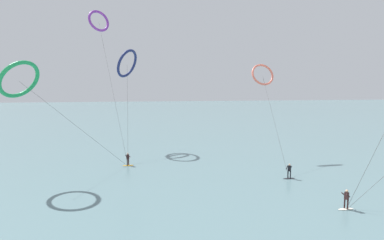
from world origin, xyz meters
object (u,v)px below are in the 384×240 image
object	(u,v)px
kite_violet	(99,21)
kite_coral	(263,75)
kite_navy	(127,64)
surfer_amber	(128,160)
surfer_ivory	(346,201)
kite_emerald	(19,80)
surfer_charcoal	(289,172)

from	to	relation	value
kite_violet	kite_coral	world-z (taller)	kite_violet
kite_navy	kite_coral	xyz separation A→B (m)	(19.46, -9.06, -2.02)
kite_violet	kite_navy	world-z (taller)	kite_violet
kite_coral	surfer_amber	bearing A→B (deg)	-177.78
surfer_ivory	surfer_amber	xyz separation A→B (m)	(-18.50, 17.31, 0.00)
surfer_ivory	surfer_amber	world-z (taller)	same
surfer_amber	kite_emerald	bearing A→B (deg)	-30.03
surfer_amber	kite_coral	xyz separation A→B (m)	(19.20, 2.32, 11.19)
surfer_charcoal	surfer_ivory	world-z (taller)	same
kite_emerald	surfer_amber	bearing A→B (deg)	149.15
surfer_ivory	surfer_amber	distance (m)	25.33
surfer_charcoal	kite_navy	size ratio (longest dim) A/B	0.10
kite_navy	kite_coral	distance (m)	21.56
kite_violet	kite_coral	size ratio (longest dim) A/B	1.73
surfer_ivory	surfer_amber	size ratio (longest dim) A/B	1.00
kite_violet	kite_emerald	bearing A→B (deg)	-139.35
surfer_ivory	kite_violet	bearing A→B (deg)	-164.07
kite_coral	kite_emerald	xyz separation A→B (m)	(-29.71, -7.47, -0.99)
surfer_amber	kite_emerald	xyz separation A→B (m)	(-10.51, -5.15, 10.19)
kite_navy	kite_coral	bearing A→B (deg)	95.15
surfer_ivory	kite_navy	distance (m)	36.74
kite_navy	surfer_amber	bearing A→B (deg)	31.44
surfer_ivory	kite_emerald	size ratio (longest dim) A/B	0.13
kite_violet	kite_navy	xyz separation A→B (m)	(4.83, -4.95, -7.56)
surfer_ivory	kite_violet	size ratio (longest dim) A/B	0.07
surfer_amber	surfer_charcoal	bearing A→B (deg)	97.97
surfer_amber	kite_violet	xyz separation A→B (m)	(-5.10, 16.33, 20.77)
kite_coral	surfer_charcoal	bearing A→B (deg)	-101.22
surfer_amber	kite_navy	world-z (taller)	kite_navy
surfer_amber	kite_navy	bearing A→B (deg)	-144.80
surfer_amber	surfer_ivory	bearing A→B (deg)	80.77
surfer_charcoal	kite_coral	xyz separation A→B (m)	(1.27, 11.03, 11.19)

